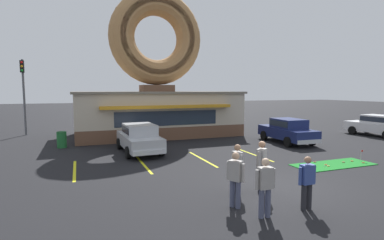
% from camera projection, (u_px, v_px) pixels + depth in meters
% --- Properties ---
extents(ground_plane, '(160.00, 160.00, 0.00)m').
position_uv_depth(ground_plane, '(283.00, 186.00, 10.80)').
color(ground_plane, black).
extents(donut_shop_building, '(12.30, 6.75, 10.96)m').
position_uv_depth(donut_shop_building, '(157.00, 87.00, 23.00)').
color(donut_shop_building, brown).
rests_on(donut_shop_building, ground).
extents(putting_mat, '(3.94, 1.47, 0.03)m').
position_uv_depth(putting_mat, '(333.00, 165.00, 13.88)').
color(putting_mat, '#197523').
rests_on(putting_mat, ground).
extents(mini_donut_near_left, '(0.13, 0.13, 0.04)m').
position_uv_depth(mini_donut_near_left, '(328.00, 166.00, 13.50)').
color(mini_donut_near_left, '#E5C666').
rests_on(mini_donut_near_left, putting_mat).
extents(mini_donut_near_right, '(0.13, 0.13, 0.04)m').
position_uv_depth(mini_donut_near_right, '(326.00, 165.00, 13.75)').
color(mini_donut_near_right, '#D17F47').
rests_on(mini_donut_near_right, putting_mat).
extents(mini_donut_mid_left, '(0.13, 0.13, 0.04)m').
position_uv_depth(mini_donut_mid_left, '(315.00, 162.00, 14.27)').
color(mini_donut_mid_left, '#A5724C').
rests_on(mini_donut_mid_left, putting_mat).
extents(mini_donut_mid_centre, '(0.13, 0.13, 0.04)m').
position_uv_depth(mini_donut_mid_centre, '(343.00, 162.00, 14.25)').
color(mini_donut_mid_centre, '#A5724C').
rests_on(mini_donut_mid_centre, putting_mat).
extents(mini_donut_mid_right, '(0.13, 0.13, 0.04)m').
position_uv_depth(mini_donut_mid_right, '(302.00, 165.00, 13.60)').
color(mini_donut_mid_right, '#E5C666').
rests_on(mini_donut_mid_right, putting_mat).
extents(mini_donut_far_left, '(0.13, 0.13, 0.04)m').
position_uv_depth(mini_donut_far_left, '(352.00, 161.00, 14.45)').
color(mini_donut_far_left, '#D17F47').
rests_on(mini_donut_far_left, putting_mat).
extents(mini_donut_far_centre, '(0.13, 0.13, 0.04)m').
position_uv_depth(mini_donut_far_centre, '(363.00, 163.00, 14.12)').
color(mini_donut_far_centre, '#D17F47').
rests_on(mini_donut_far_centre, putting_mat).
extents(golf_ball, '(0.04, 0.04, 0.04)m').
position_uv_depth(golf_ball, '(325.00, 166.00, 13.45)').
color(golf_ball, white).
rests_on(golf_ball, putting_mat).
extents(putting_flag_pin, '(0.13, 0.01, 0.55)m').
position_uv_depth(putting_flag_pin, '(362.00, 153.00, 14.46)').
color(putting_flag_pin, silver).
rests_on(putting_flag_pin, putting_mat).
extents(car_white, '(2.20, 4.66, 1.60)m').
position_uv_depth(car_white, '(378.00, 125.00, 22.57)').
color(car_white, silver).
rests_on(car_white, ground).
extents(car_navy, '(2.16, 4.64, 1.60)m').
position_uv_depth(car_navy, '(287.00, 130.00, 19.68)').
color(car_navy, navy).
rests_on(car_navy, ground).
extents(car_silver, '(2.10, 4.62, 1.60)m').
position_uv_depth(car_silver, '(139.00, 137.00, 16.57)').
color(car_silver, '#B2B5BA').
rests_on(car_silver, ground).
extents(pedestrian_blue_sweater_man, '(0.26, 0.60, 1.67)m').
position_uv_depth(pedestrian_blue_sweater_man, '(237.00, 166.00, 9.98)').
color(pedestrian_blue_sweater_man, '#232328').
rests_on(pedestrian_blue_sweater_man, ground).
extents(pedestrian_hooded_kid, '(0.60, 0.26, 1.64)m').
position_uv_depth(pedestrian_hooded_kid, '(265.00, 185.00, 8.05)').
color(pedestrian_hooded_kid, '#474C66').
rests_on(pedestrian_hooded_kid, ground).
extents(pedestrian_leather_jacket_man, '(0.40, 0.53, 1.66)m').
position_uv_depth(pedestrian_leather_jacket_man, '(235.00, 177.00, 8.75)').
color(pedestrian_leather_jacket_man, '#474C66').
rests_on(pedestrian_leather_jacket_man, ground).
extents(pedestrian_clipboard_woman, '(0.60, 0.24, 1.57)m').
position_uv_depth(pedestrian_clipboard_woman, '(307.00, 181.00, 8.59)').
color(pedestrian_clipboard_woman, '#232328').
rests_on(pedestrian_clipboard_woman, ground).
extents(pedestrian_beanie_man, '(0.49, 0.42, 1.76)m').
position_uv_depth(pedestrian_beanie_man, '(262.00, 164.00, 10.06)').
color(pedestrian_beanie_man, '#232328').
rests_on(pedestrian_beanie_man, ground).
extents(trash_bin, '(0.57, 0.57, 0.97)m').
position_uv_depth(trash_bin, '(62.00, 139.00, 18.05)').
color(trash_bin, '#1E662D').
rests_on(trash_bin, ground).
extents(traffic_light_pole, '(0.28, 0.47, 5.80)m').
position_uv_depth(traffic_light_pole, '(23.00, 87.00, 22.80)').
color(traffic_light_pole, '#595B60').
rests_on(traffic_light_pole, ground).
extents(parking_stripe_far_left, '(0.12, 3.60, 0.01)m').
position_uv_depth(parking_stripe_far_left, '(75.00, 170.00, 12.94)').
color(parking_stripe_far_left, yellow).
rests_on(parking_stripe_far_left, ground).
extents(parking_stripe_left, '(0.12, 3.60, 0.01)m').
position_uv_depth(parking_stripe_left, '(143.00, 164.00, 14.00)').
color(parking_stripe_left, yellow).
rests_on(parking_stripe_left, ground).
extents(parking_stripe_mid_left, '(0.12, 3.60, 0.01)m').
position_uv_depth(parking_stripe_mid_left, '(202.00, 159.00, 15.07)').
color(parking_stripe_mid_left, yellow).
rests_on(parking_stripe_mid_left, ground).
extents(parking_stripe_centre, '(0.12, 3.60, 0.01)m').
position_uv_depth(parking_stripe_centre, '(254.00, 154.00, 16.13)').
color(parking_stripe_centre, yellow).
rests_on(parking_stripe_centre, ground).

